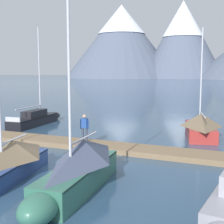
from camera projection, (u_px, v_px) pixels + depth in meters
name	position (u px, v px, depth m)	size (l,w,h in m)	color
ground_plane	(69.00, 167.00, 15.59)	(700.00, 700.00, 0.00)	#2D4C6B
mountain_west_summit	(121.00, 40.00, 231.91)	(82.60, 82.60, 52.36)	slate
mountain_central_massif	(183.00, 38.00, 217.57)	(56.95, 56.95, 52.26)	slate
dock	(100.00, 146.00, 19.28)	(20.99, 3.22, 0.30)	#846B4C
sailboat_nearest_berth	(37.00, 118.00, 28.19)	(1.77, 7.53, 8.45)	black
sailboat_mid_dock_port	(7.00, 161.00, 13.85)	(2.41, 5.96, 7.28)	navy
sailboat_mid_dock_starboard	(77.00, 168.00, 12.33)	(1.79, 6.64, 7.94)	#336B56
sailboat_far_berth	(200.00, 125.00, 22.88)	(2.93, 6.67, 7.70)	#B2332D
person_on_dock	(84.00, 126.00, 19.80)	(0.59, 0.22, 1.69)	#384256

